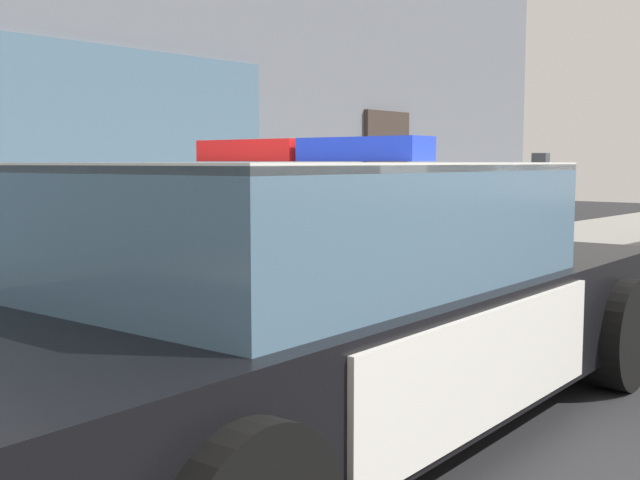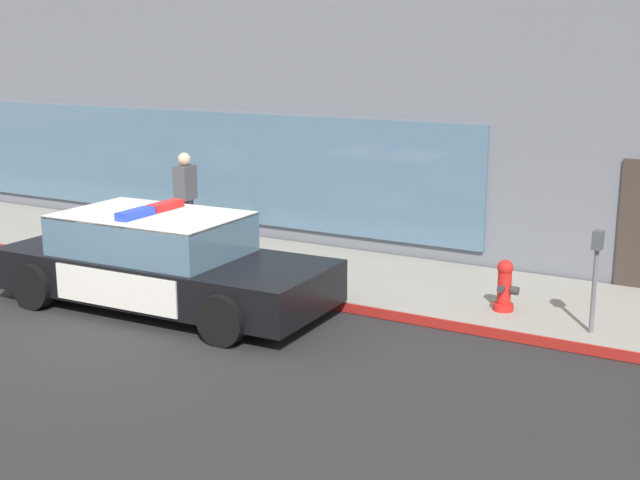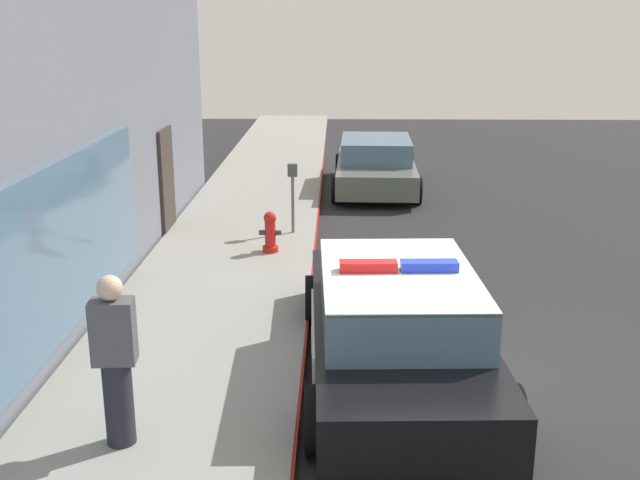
# 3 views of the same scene
# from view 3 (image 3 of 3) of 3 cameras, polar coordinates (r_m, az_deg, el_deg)

# --- Properties ---
(ground) EXTENTS (48.00, 48.00, 0.00)m
(ground) POSITION_cam_3_polar(r_m,az_deg,el_deg) (9.55, 9.85, -9.42)
(ground) COLOR #262628
(sidewalk) EXTENTS (48.00, 2.88, 0.15)m
(sidewalk) POSITION_cam_3_polar(r_m,az_deg,el_deg) (9.58, -10.04, -8.82)
(sidewalk) COLOR gray
(sidewalk) RESTS_ON ground
(curb_red_paint) EXTENTS (28.80, 0.04, 0.14)m
(curb_red_paint) POSITION_cam_3_polar(r_m,az_deg,el_deg) (9.41, -1.21, -9.04)
(curb_red_paint) COLOR maroon
(curb_red_paint) RESTS_ON ground
(police_cruiser) EXTENTS (5.06, 2.27, 1.49)m
(police_cruiser) POSITION_cam_3_polar(r_m,az_deg,el_deg) (8.94, 5.70, -6.30)
(police_cruiser) COLOR black
(police_cruiser) RESTS_ON ground
(fire_hydrant) EXTENTS (0.34, 0.39, 0.73)m
(fire_hydrant) POSITION_cam_3_polar(r_m,az_deg,el_deg) (13.33, -3.77, 0.58)
(fire_hydrant) COLOR red
(fire_hydrant) RESTS_ON sidewalk
(car_down_street) EXTENTS (4.51, 2.17, 1.29)m
(car_down_street) POSITION_cam_3_polar(r_m,az_deg,el_deg) (18.91, 4.21, 5.68)
(car_down_street) COLOR #596056
(car_down_street) RESTS_ON ground
(pedestrian_on_sidewalk) EXTENTS (0.29, 0.42, 1.71)m
(pedestrian_on_sidewalk) POSITION_cam_3_polar(r_m,az_deg,el_deg) (7.46, -15.14, -8.76)
(pedestrian_on_sidewalk) COLOR #23232D
(pedestrian_on_sidewalk) RESTS_ON sidewalk
(parking_meter) EXTENTS (0.12, 0.18, 1.34)m
(parking_meter) POSITION_cam_3_polar(r_m,az_deg,el_deg) (14.38, -2.08, 4.15)
(parking_meter) COLOR slate
(parking_meter) RESTS_ON sidewalk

